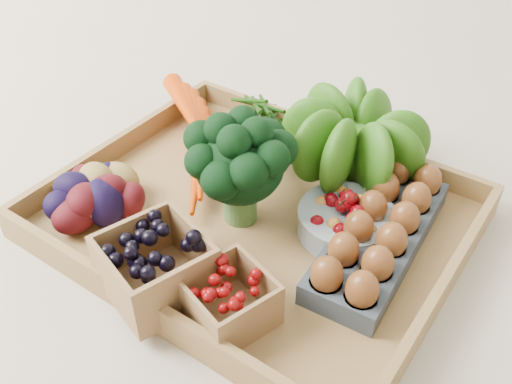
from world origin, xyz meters
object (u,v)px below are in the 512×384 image
Objects in this scene: tray at (256,220)px; egg_carton at (379,239)px; cherry_bowl at (346,221)px; broccoli at (240,184)px.

egg_carton is (0.17, 0.04, 0.02)m from tray.
cherry_bowl reaches higher than egg_carton.
cherry_bowl is (0.14, 0.06, -0.04)m from broccoli.
tray is 0.18m from egg_carton.
broccoli reaches higher than cherry_bowl.
tray is 4.13× the size of cherry_bowl.
tray is at bearing -158.73° from cherry_bowl.
broccoli reaches higher than tray.
cherry_bowl reaches higher than tray.
broccoli is at bearing -141.68° from tray.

